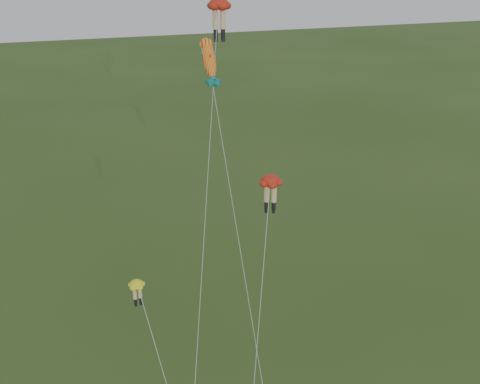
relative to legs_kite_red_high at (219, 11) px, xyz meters
name	(u,v)px	position (x,y,z in m)	size (l,w,h in m)	color
legs_kite_red_high	(219,11)	(0.00, 0.00, 0.00)	(7.19, 15.58, 21.98)	red
legs_kite_red_mid	(270,187)	(0.11, -9.65, -8.69)	(3.99, 6.32, 13.15)	red
legs_kite_yellow	(139,294)	(-7.96, -11.07, -13.28)	(2.01, 5.08, 8.56)	yellow
fish_kite	(209,60)	(-1.59, -3.19, -2.53)	(1.07, 12.47, 20.08)	yellow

